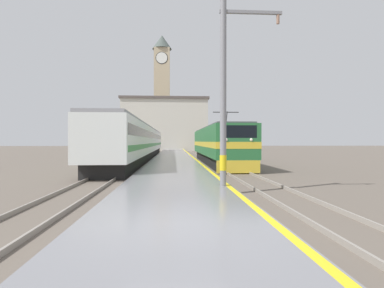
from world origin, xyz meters
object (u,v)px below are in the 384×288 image
(passenger_train, at_px, (142,142))
(catenary_mast, at_px, (225,89))
(locomotive_train, at_px, (217,145))
(clock_tower, at_px, (162,89))

(passenger_train, height_order, catenary_mast, catenary_mast)
(locomotive_train, relative_size, catenary_mast, 2.49)
(catenary_mast, bearing_deg, locomotive_train, 82.75)
(passenger_train, bearing_deg, clock_tower, 89.07)
(passenger_train, bearing_deg, locomotive_train, -47.16)
(clock_tower, bearing_deg, catenary_mast, -85.85)
(locomotive_train, bearing_deg, clock_tower, 97.58)
(passenger_train, bearing_deg, catenary_mast, -76.79)
(locomotive_train, distance_m, passenger_train, 11.66)
(locomotive_train, xyz_separation_m, passenger_train, (-7.92, 8.55, 0.27))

